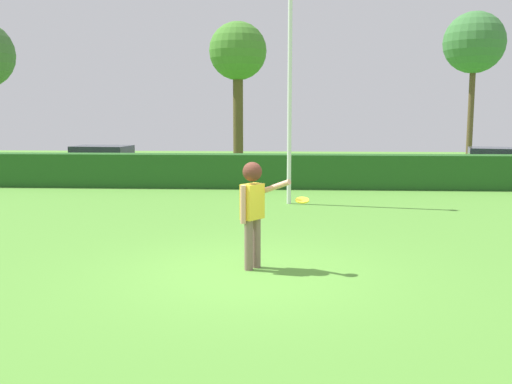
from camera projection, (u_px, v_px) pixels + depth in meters
ground_plane at (251, 274)px, 9.24m from camera, size 60.00×60.00×0.00m
person at (253, 202)px, 9.38m from camera, size 0.84×0.47×1.78m
frisbee at (302, 200)px, 9.19m from camera, size 0.22×0.22×0.08m
lamppost at (290, 72)px, 15.92m from camera, size 0.24×0.24×6.73m
hedge_row at (271, 171)px, 19.84m from camera, size 22.07×0.90×1.16m
parked_car_silver at (102, 159)px, 23.50m from camera, size 4.36×2.16×1.25m
parked_car_green at (499, 162)px, 22.12m from camera, size 4.48×2.65×1.25m
maple_tree at (238, 55)px, 24.24m from camera, size 2.44×2.44×6.39m
oak_tree at (474, 44)px, 28.24m from camera, size 3.00×3.00×7.52m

